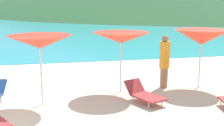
{
  "coord_description": "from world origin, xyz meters",
  "views": [
    {
      "loc": [
        1.68,
        -7.25,
        3.07
      ],
      "look_at": [
        3.64,
        1.78,
        1.2
      ],
      "focal_mm": 49.83,
      "sensor_mm": 36.0,
      "label": 1
    }
  ],
  "objects_px": {
    "umbrella_5": "(40,42)",
    "umbrella_6": "(121,38)",
    "lounge_chair_11": "(144,94)",
    "beachgoer_1": "(164,60)",
    "umbrella_7": "(201,37)"
  },
  "relations": [
    {
      "from": "umbrella_5",
      "to": "umbrella_6",
      "type": "relative_size",
      "value": 1.02
    },
    {
      "from": "lounge_chair_11",
      "to": "beachgoer_1",
      "type": "distance_m",
      "value": 2.02
    },
    {
      "from": "umbrella_7",
      "to": "beachgoer_1",
      "type": "height_order",
      "value": "umbrella_7"
    },
    {
      "from": "umbrella_6",
      "to": "lounge_chair_11",
      "type": "height_order",
      "value": "umbrella_6"
    },
    {
      "from": "umbrella_5",
      "to": "umbrella_7",
      "type": "bearing_deg",
      "value": 8.38
    },
    {
      "from": "umbrella_7",
      "to": "lounge_chair_11",
      "type": "relative_size",
      "value": 1.39
    },
    {
      "from": "umbrella_6",
      "to": "umbrella_7",
      "type": "height_order",
      "value": "umbrella_7"
    },
    {
      "from": "umbrella_7",
      "to": "beachgoer_1",
      "type": "distance_m",
      "value": 1.51
    },
    {
      "from": "lounge_chair_11",
      "to": "umbrella_5",
      "type": "bearing_deg",
      "value": 147.96
    },
    {
      "from": "umbrella_6",
      "to": "beachgoer_1",
      "type": "height_order",
      "value": "umbrella_6"
    },
    {
      "from": "umbrella_6",
      "to": "umbrella_7",
      "type": "xyz_separation_m",
      "value": [
        2.92,
        0.03,
        -0.05
      ]
    },
    {
      "from": "umbrella_7",
      "to": "beachgoer_1",
      "type": "relative_size",
      "value": 1.1
    },
    {
      "from": "umbrella_5",
      "to": "umbrella_6",
      "type": "height_order",
      "value": "umbrella_5"
    },
    {
      "from": "lounge_chair_11",
      "to": "umbrella_7",
      "type": "bearing_deg",
      "value": 3.35
    },
    {
      "from": "umbrella_5",
      "to": "beachgoer_1",
      "type": "relative_size",
      "value": 1.11
    }
  ]
}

